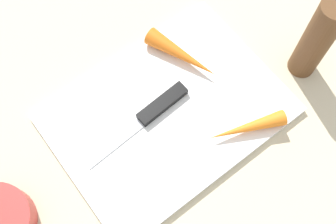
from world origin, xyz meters
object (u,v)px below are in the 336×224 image
object	(u,v)px
cutting_board	(168,113)
carrot_long	(182,55)
carrot_short	(247,128)
pepper_grinder	(317,40)
knife	(158,107)

from	to	relation	value
cutting_board	carrot_long	world-z (taller)	carrot_long
carrot_short	pepper_grinder	world-z (taller)	pepper_grinder
carrot_long	pepper_grinder	bearing A→B (deg)	32.76
knife	carrot_short	size ratio (longest dim) A/B	1.65
carrot_short	pepper_grinder	bearing A→B (deg)	-147.27
cutting_board	knife	size ratio (longest dim) A/B	1.79
pepper_grinder	carrot_short	bearing A→B (deg)	-168.35
carrot_short	pepper_grinder	xyz separation A→B (m)	(0.16, 0.03, 0.06)
carrot_short	carrot_long	bearing A→B (deg)	-68.44
carrot_long	pepper_grinder	distance (m)	0.21
carrot_long	carrot_short	size ratio (longest dim) A/B	1.07
carrot_long	carrot_short	bearing A→B (deg)	-17.59
knife	carrot_long	bearing A→B (deg)	-153.85
cutting_board	carrot_long	xyz separation A→B (m)	(0.08, 0.06, 0.02)
knife	carrot_long	size ratio (longest dim) A/B	1.54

